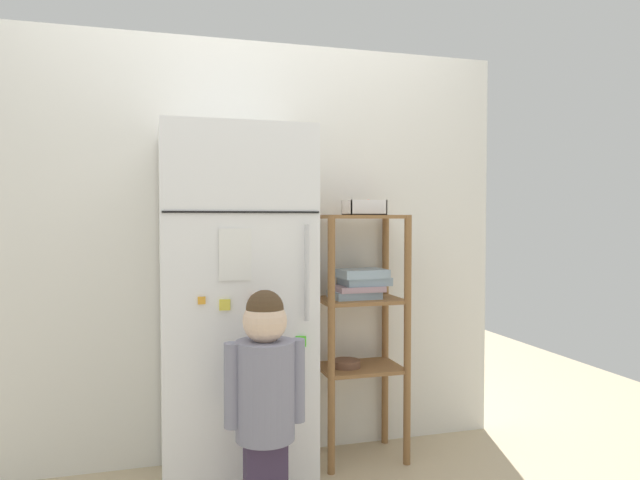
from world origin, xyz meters
name	(u,v)px	position (x,y,z in m)	size (l,w,h in m)	color
kitchen_wall_back	(250,250)	(0.00, 0.35, 1.06)	(2.72, 0.03, 2.12)	silver
refrigerator	(234,310)	(-0.13, 0.02, 0.81)	(0.64, 0.63, 1.62)	white
child_standing	(265,389)	(-0.07, -0.46, 0.58)	(0.31, 0.23, 0.95)	#3E304B
pantry_shelf_unit	(360,308)	(0.53, 0.16, 0.77)	(0.43, 0.32, 1.24)	olive
fruit_bin	(365,208)	(0.56, 0.17, 1.28)	(0.19, 0.15, 0.08)	white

